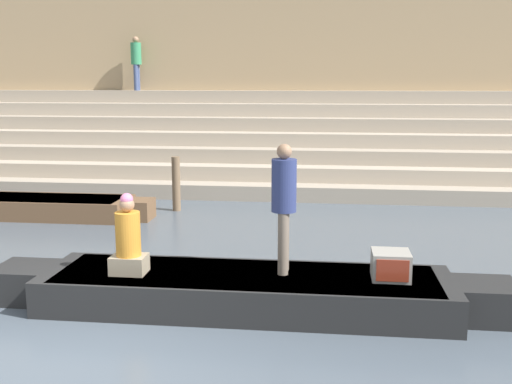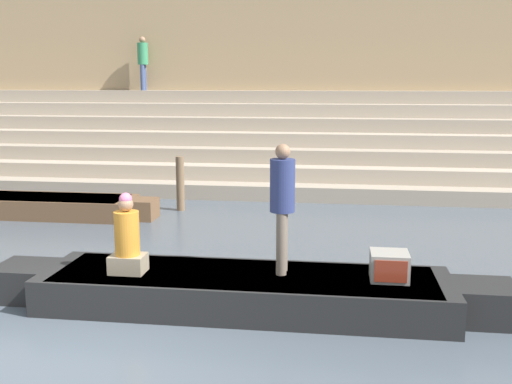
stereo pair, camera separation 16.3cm
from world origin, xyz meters
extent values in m
plane|color=#4C5660|center=(0.00, 0.00, 0.00)|extent=(120.00, 120.00, 0.00)
cube|color=tan|center=(0.00, 11.24, 0.19)|extent=(36.00, 4.81, 0.39)
cube|color=#B2A28D|center=(0.00, 11.58, 0.58)|extent=(36.00, 4.12, 0.39)
cube|color=tan|center=(0.00, 11.93, 0.97)|extent=(36.00, 3.43, 0.39)
cube|color=#B2A28D|center=(0.00, 12.27, 1.36)|extent=(36.00, 2.75, 0.39)
cube|color=tan|center=(0.00, 12.61, 1.75)|extent=(36.00, 2.06, 0.39)
cube|color=#B2A28D|center=(0.00, 12.96, 2.14)|extent=(36.00, 1.37, 0.39)
cube|color=tan|center=(0.00, 13.30, 2.53)|extent=(36.00, 0.69, 0.39)
cube|color=tan|center=(0.00, 14.24, 3.40)|extent=(34.20, 1.20, 6.81)
cube|color=brown|center=(0.00, 13.62, 0.30)|extent=(34.20, 0.12, 0.60)
cube|color=black|center=(1.86, 1.60, 0.24)|extent=(5.50, 1.43, 0.48)
cube|color=#993328|center=(1.86, 1.60, 0.46)|extent=(5.06, 1.33, 0.05)
cube|color=black|center=(5.00, 1.60, 0.24)|extent=(0.77, 0.79, 0.48)
cube|color=black|center=(-1.27, 1.60, 0.24)|extent=(0.77, 0.79, 0.48)
cylinder|color=olive|center=(1.04, 2.42, 0.38)|extent=(2.95, 0.04, 0.04)
cylinder|color=#756656|center=(2.36, 1.84, 0.90)|extent=(0.14, 0.14, 0.84)
cylinder|color=#756656|center=(2.36, 1.65, 0.90)|extent=(0.14, 0.14, 0.84)
cylinder|color=navy|center=(2.36, 1.75, 1.68)|extent=(0.33, 0.33, 0.70)
sphere|color=#9E7556|center=(2.36, 1.75, 2.13)|extent=(0.20, 0.20, 0.20)
cube|color=gray|center=(0.30, 1.46, 0.60)|extent=(0.47, 0.37, 0.25)
cylinder|color=orange|center=(0.30, 1.46, 1.03)|extent=(0.33, 0.33, 0.60)
sphere|color=#9E7556|center=(0.30, 1.46, 1.42)|extent=(0.20, 0.20, 0.20)
sphere|color=pink|center=(0.30, 1.46, 1.49)|extent=(0.17, 0.17, 0.17)
cube|color=#9E998E|center=(3.78, 1.65, 0.66)|extent=(0.49, 0.48, 0.36)
cube|color=#99331E|center=(3.78, 1.41, 0.66)|extent=(0.41, 0.02, 0.28)
cube|color=brown|center=(-3.50, 6.58, 0.22)|extent=(4.04, 1.25, 0.44)
cube|color=#2D2D2D|center=(-3.50, 6.58, 0.42)|extent=(3.71, 1.15, 0.05)
cube|color=brown|center=(-1.20, 6.58, 0.22)|extent=(0.57, 0.69, 0.44)
cylinder|color=brown|center=(-0.60, 7.57, 0.64)|extent=(0.19, 0.19, 1.29)
cylinder|color=#3D4C75|center=(-3.32, 13.39, 3.15)|extent=(0.14, 0.14, 0.83)
cylinder|color=#3D4C75|center=(-3.32, 13.21, 3.15)|extent=(0.14, 0.14, 0.83)
cylinder|color=#338456|center=(-3.32, 13.30, 3.91)|extent=(0.34, 0.34, 0.69)
sphere|color=#9E7556|center=(-3.32, 13.30, 4.36)|extent=(0.20, 0.20, 0.20)
camera|label=1|loc=(2.92, -6.02, 3.03)|focal=42.00mm
camera|label=2|loc=(3.08, -6.00, 3.03)|focal=42.00mm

